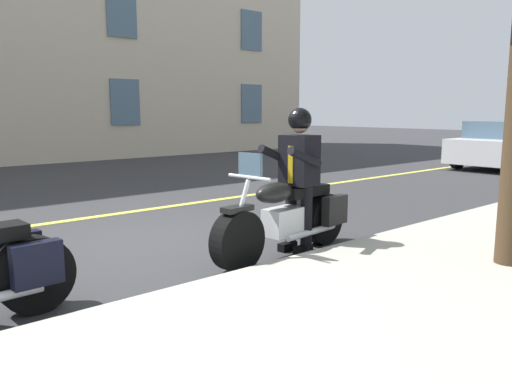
{
  "coord_description": "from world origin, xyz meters",
  "views": [
    {
      "loc": [
        3.25,
        5.79,
        1.71
      ],
      "look_at": [
        -0.63,
        1.27,
        0.75
      ],
      "focal_mm": 35.61,
      "sensor_mm": 36.0,
      "label": 1
    }
  ],
  "objects": [
    {
      "name": "ground_plane",
      "position": [
        0.0,
        0.0,
        0.0
      ],
      "size": [
        80.0,
        80.0,
        0.0
      ],
      "primitive_type": "plane",
      "color": "#333335"
    },
    {
      "name": "sidewalk_curb",
      "position": [
        0.0,
        4.5,
        0.07
      ],
      "size": [
        60.0,
        5.0,
        0.15
      ],
      "primitive_type": "cube",
      "color": "#B2ADA0",
      "rests_on": "ground_plane"
    },
    {
      "name": "lane_center_stripe",
      "position": [
        0.0,
        -2.0,
        0.01
      ],
      "size": [
        60.0,
        0.16,
        0.01
      ],
      "primitive_type": "cube",
      "color": "#E5DB4C",
      "rests_on": "ground_plane"
    },
    {
      "name": "motorcycle_main",
      "position": [
        -0.87,
        1.57,
        0.45
      ],
      "size": [
        2.22,
        0.75,
        1.26
      ],
      "color": "black",
      "rests_on": "ground_plane"
    },
    {
      "name": "rider_main",
      "position": [
        -1.06,
        1.55,
        1.04
      ],
      "size": [
        0.66,
        0.6,
        1.74
      ],
      "color": "black",
      "rests_on": "ground_plane"
    },
    {
      "name": "car_silver",
      "position": [
        -12.57,
        -0.9,
        0.69
      ],
      "size": [
        4.6,
        1.92,
        1.4
      ],
      "color": "silver",
      "rests_on": "ground_plane"
    }
  ]
}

